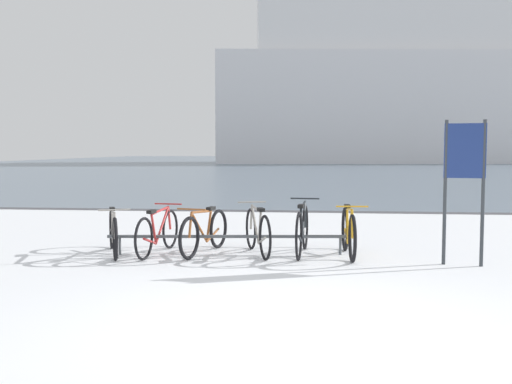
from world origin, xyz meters
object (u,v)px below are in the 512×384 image
at_px(bicycle_1, 158,232).
at_px(bicycle_3, 258,231).
at_px(bicycle_2, 205,232).
at_px(bicycle_0, 113,232).
at_px(info_sign, 465,167).
at_px(bicycle_5, 349,232).
at_px(ferry_ship, 412,83).
at_px(bicycle_4, 302,230).

relative_size(bicycle_1, bicycle_3, 1.07).
bearing_deg(bicycle_1, bicycle_2, 7.98).
xyz_separation_m(bicycle_0, bicycle_3, (2.20, 0.21, 0.02)).
distance_m(bicycle_0, info_sign, 5.24).
bearing_deg(bicycle_5, bicycle_0, -177.04).
relative_size(bicycle_1, bicycle_2, 1.01).
bearing_deg(info_sign, bicycle_0, 176.22).
height_order(bicycle_2, bicycle_5, bicycle_5).
xyz_separation_m(bicycle_1, bicycle_2, (0.71, 0.10, -0.00)).
height_order(bicycle_0, info_sign, info_sign).
bearing_deg(bicycle_3, info_sign, -10.62).
distance_m(bicycle_2, ferry_ship, 62.77).
distance_m(bicycle_0, bicycle_5, 3.59).
xyz_separation_m(bicycle_1, info_sign, (4.45, -0.44, 1.03)).
height_order(bicycle_0, bicycle_4, bicycle_4).
xyz_separation_m(bicycle_4, bicycle_5, (0.70, -0.07, -0.02)).
relative_size(bicycle_1, bicycle_5, 1.00).
height_order(bicycle_2, info_sign, info_sign).
height_order(bicycle_2, bicycle_3, bicycle_3).
bearing_deg(bicycle_5, ferry_ship, 80.26).
relative_size(bicycle_0, bicycle_1, 0.95).
height_order(bicycle_4, bicycle_5, bicycle_4).
height_order(bicycle_2, ferry_ship, ferry_ship).
xyz_separation_m(bicycle_2, bicycle_4, (1.50, 0.06, 0.04)).
relative_size(bicycle_1, ferry_ship, 0.04).
bearing_deg(bicycle_2, ferry_ship, 78.26).
bearing_deg(bicycle_2, info_sign, -8.13).
distance_m(bicycle_4, info_sign, 2.52).
distance_m(bicycle_2, bicycle_5, 2.20).
distance_m(bicycle_1, bicycle_3, 1.54).
height_order(bicycle_4, info_sign, info_sign).
bearing_deg(bicycle_4, bicycle_5, -5.94).
xyz_separation_m(bicycle_4, ferry_ship, (11.14, 60.78, 8.83)).
bearing_deg(bicycle_0, bicycle_5, 2.96).
bearing_deg(bicycle_4, bicycle_2, -177.66).
relative_size(bicycle_1, bicycle_4, 1.00).
xyz_separation_m(bicycle_0, bicycle_5, (3.58, 0.19, 0.03)).
bearing_deg(bicycle_2, bicycle_5, -0.29).
bearing_deg(bicycle_3, ferry_ship, 79.00).
xyz_separation_m(bicycle_3, bicycle_4, (0.68, 0.05, 0.03)).
relative_size(bicycle_2, ferry_ship, 0.04).
relative_size(bicycle_4, bicycle_5, 1.00).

